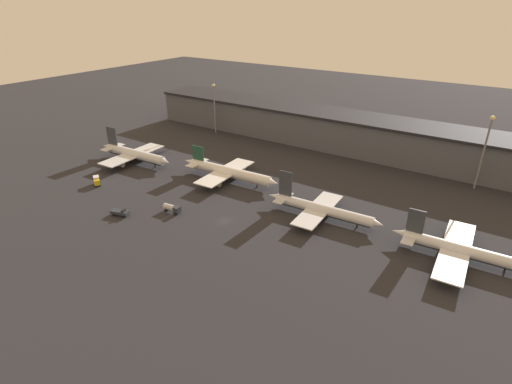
% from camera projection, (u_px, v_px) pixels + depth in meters
% --- Properties ---
extents(ground, '(600.00, 600.00, 0.00)m').
position_uv_depth(ground, '(225.00, 221.00, 131.60)').
color(ground, '#26262B').
extents(terminal_building, '(208.96, 23.77, 16.80)m').
position_uv_depth(terminal_building, '(336.00, 130.00, 193.95)').
color(terminal_building, '#4C515B').
rests_on(terminal_building, ground).
extents(airplane_0, '(41.13, 31.59, 14.12)m').
position_uv_depth(airplane_0, '(134.00, 154.00, 177.39)').
color(airplane_0, silver).
rests_on(airplane_0, ground).
extents(airplane_1, '(44.97, 30.81, 11.79)m').
position_uv_depth(airplane_1, '(228.00, 172.00, 159.53)').
color(airplane_1, white).
rests_on(airplane_1, ground).
extents(airplane_2, '(40.72, 27.46, 13.78)m').
position_uv_depth(airplane_2, '(321.00, 209.00, 132.13)').
color(airplane_2, silver).
rests_on(airplane_2, ground).
extents(airplane_3, '(38.26, 34.45, 12.15)m').
position_uv_depth(airplane_3, '(460.00, 250.00, 110.96)').
color(airplane_3, silver).
rests_on(airplane_3, ground).
extents(service_vehicle_0, '(6.60, 4.13, 2.55)m').
position_uv_depth(service_vehicle_0, '(120.00, 212.00, 134.39)').
color(service_vehicle_0, '#282D38').
rests_on(service_vehicle_0, ground).
extents(service_vehicle_1, '(6.56, 2.87, 2.70)m').
position_uv_depth(service_vehicle_1, '(172.00, 208.00, 136.29)').
color(service_vehicle_1, '#282D38').
rests_on(service_vehicle_1, ground).
extents(service_vehicle_2, '(4.98, 4.25, 3.36)m').
position_uv_depth(service_vehicle_2, '(97.00, 180.00, 156.30)').
color(service_vehicle_2, gold).
rests_on(service_vehicle_2, ground).
extents(lamp_post_0, '(1.80, 1.80, 26.17)m').
position_uv_depth(lamp_post_0, '(214.00, 102.00, 211.51)').
color(lamp_post_0, slate).
rests_on(lamp_post_0, ground).
extents(lamp_post_1, '(1.80, 1.80, 28.65)m').
position_uv_depth(lamp_post_1, '(486.00, 144.00, 146.37)').
color(lamp_post_1, slate).
rests_on(lamp_post_1, ground).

